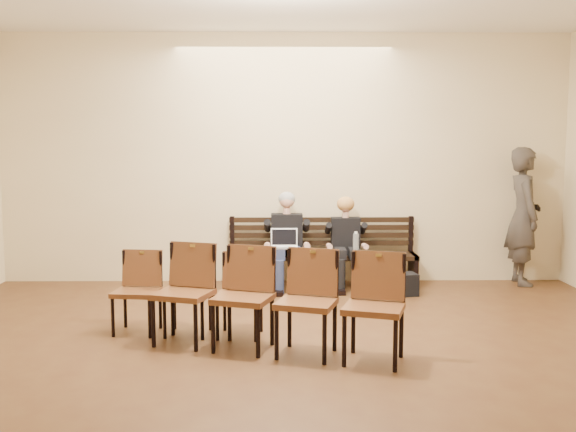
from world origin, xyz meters
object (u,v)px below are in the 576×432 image
bench (322,270)px  chair_row_front (188,294)px  water_bottle (356,250)px  passerby (524,206)px  seated_man (287,242)px  seated_woman (346,247)px  chair_row_back (274,301)px  laptop (284,249)px  bag (401,284)px

bench → chair_row_front: 2.75m
water_bottle → passerby: passerby is taller
water_bottle → seated_man: bearing=163.3°
bench → seated_woman: 0.47m
passerby → chair_row_back: size_ratio=0.92×
laptop → passerby: passerby is taller
seated_man → chair_row_back: seated_man is taller
seated_woman → chair_row_back: (-0.95, -2.74, -0.07)m
seated_woman → chair_row_front: bearing=-130.7°
seated_man → water_bottle: 0.95m
seated_woman → bag: seated_woman is taller
bag → chair_row_front: (-2.53, -1.70, 0.28)m
bench → water_bottle: (0.41, -0.39, 0.35)m
seated_man → bench: bearing=13.7°
passerby → chair_row_back: bearing=134.1°
passerby → laptop: bearing=100.9°
seated_man → laptop: size_ratio=3.55×
seated_man → chair_row_back: (-0.15, -2.74, -0.14)m
passerby → bench: bearing=95.6°
seated_man → passerby: passerby is taller
bag → chair_row_back: bearing=-125.5°
bench → laptop: bearing=-147.9°
water_bottle → bag: size_ratio=0.64×
water_bottle → chair_row_back: size_ratio=0.10×
laptop → bag: bearing=-8.7°
passerby → seated_man: bearing=97.3°
bench → water_bottle: bearing=-43.4°
seated_woman → laptop: size_ratio=3.11×
bench → laptop: laptop is taller
water_bottle → passerby: bearing=11.6°
bench → bag: (0.99, -0.57, -0.08)m
laptop → chair_row_front: 2.19m
seated_woman → bag: (0.68, -0.45, -0.42)m
laptop → chair_row_back: 2.53m
bag → passerby: 2.16m
bag → laptop: bearing=171.2°
laptop → water_bottle: laptop is taller
seated_woman → bag: bearing=-33.4°
bench → passerby: (2.81, 0.10, 0.88)m
bench → seated_man: size_ratio=2.04×
water_bottle → passerby: size_ratio=0.11×
seated_man → passerby: (3.30, 0.22, 0.47)m
seated_man → chair_row_back: bearing=-93.1°
bench → water_bottle: 0.67m
seated_man → bag: 1.63m
seated_man → laptop: (-0.04, -0.21, -0.06)m
passerby → water_bottle: bearing=105.1°
bench → bag: 1.15m
laptop → water_bottle: 0.95m
bag → chair_row_back: 2.83m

